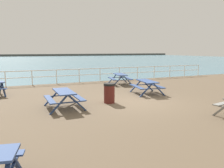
# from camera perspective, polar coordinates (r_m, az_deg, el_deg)

# --- Properties ---
(ground_plane) EXTENTS (30.00, 24.00, 0.20)m
(ground_plane) POSITION_cam_1_polar(r_m,az_deg,el_deg) (11.23, 6.56, -4.95)
(ground_plane) COLOR brown
(sea_band) EXTENTS (142.00, 90.00, 0.01)m
(sea_band) POSITION_cam_1_polar(r_m,az_deg,el_deg) (62.49, -18.47, 5.84)
(sea_band) COLOR teal
(sea_band) RESTS_ON ground
(distant_shoreline) EXTENTS (142.00, 6.00, 1.80)m
(distant_shoreline) POSITION_cam_1_polar(r_m,az_deg,el_deg) (105.37, -20.58, 6.68)
(distant_shoreline) COLOR #4C4C47
(distant_shoreline) RESTS_ON ground
(seaward_railing) EXTENTS (23.07, 0.07, 1.08)m
(seaward_railing) POSITION_cam_1_polar(r_m,az_deg,el_deg) (18.14, -5.71, 2.93)
(seaward_railing) COLOR white
(seaward_railing) RESTS_ON ground
(picnic_table_near_right) EXTENTS (1.57, 1.82, 0.80)m
(picnic_table_near_right) POSITION_cam_1_polar(r_m,az_deg,el_deg) (9.98, -12.18, -2.79)
(picnic_table_near_right) COLOR #334C84
(picnic_table_near_right) RESTS_ON ground
(picnic_table_mid_centre) EXTENTS (1.76, 2.00, 0.80)m
(picnic_table_mid_centre) POSITION_cam_1_polar(r_m,az_deg,el_deg) (13.15, 8.92, 0.02)
(picnic_table_mid_centre) COLOR #334C84
(picnic_table_mid_centre) RESTS_ON ground
(picnic_table_seaward) EXTENTS (1.82, 2.05, 0.80)m
(picnic_table_seaward) POSITION_cam_1_polar(r_m,az_deg,el_deg) (16.67, 2.10, 1.92)
(picnic_table_seaward) COLOR #334C84
(picnic_table_seaward) RESTS_ON ground
(litter_bin) EXTENTS (0.55, 0.55, 0.95)m
(litter_bin) POSITION_cam_1_polar(r_m,az_deg,el_deg) (10.76, -0.70, -2.34)
(litter_bin) COLOR #591E19
(litter_bin) RESTS_ON ground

